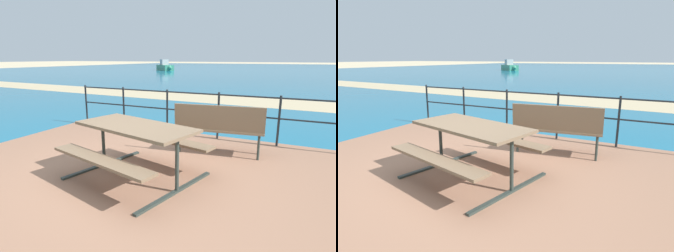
{
  "view_description": "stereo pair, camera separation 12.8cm",
  "coord_description": "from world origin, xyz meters",
  "views": [
    {
      "loc": [
        2.18,
        -3.17,
        1.71
      ],
      "look_at": [
        0.04,
        1.18,
        0.54
      ],
      "focal_mm": 30.08,
      "sensor_mm": 36.0,
      "label": 1
    },
    {
      "loc": [
        2.29,
        -3.11,
        1.71
      ],
      "look_at": [
        0.04,
        1.18,
        0.54
      ],
      "focal_mm": 30.08,
      "sensor_mm": 36.0,
      "label": 2
    }
  ],
  "objects": [
    {
      "name": "picnic_table",
      "position": [
        0.13,
        -0.03,
        0.64
      ],
      "size": [
        1.99,
        1.83,
        0.76
      ],
      "rotation": [
        0.0,
        0.0,
        -0.24
      ],
      "color": "#7A6047",
      "rests_on": "patio_paving"
    },
    {
      "name": "railing_fence",
      "position": [
        0.0,
        2.42,
        0.67
      ],
      "size": [
        5.94,
        0.04,
        0.97
      ],
      "color": "#1E2328",
      "rests_on": "patio_paving"
    },
    {
      "name": "patio_paving",
      "position": [
        0.0,
        0.0,
        0.03
      ],
      "size": [
        6.4,
        5.2,
        0.06
      ],
      "primitive_type": "cube",
      "color": "#996B51",
      "rests_on": "ground"
    },
    {
      "name": "boat_near",
      "position": [
        -16.11,
        33.05,
        0.5
      ],
      "size": [
        3.68,
        3.49,
        1.51
      ],
      "rotation": [
        0.0,
        0.0,
        5.54
      ],
      "color": "#338466",
      "rests_on": "sea_water"
    },
    {
      "name": "beach_strip",
      "position": [
        0.0,
        8.39,
        0.01
      ],
      "size": [
        54.06,
        4.36,
        0.01
      ],
      "primitive_type": "cube",
      "rotation": [
        0.0,
        0.0,
        -0.03
      ],
      "color": "tan",
      "rests_on": "ground"
    },
    {
      "name": "ground_plane",
      "position": [
        0.0,
        0.0,
        0.0
      ],
      "size": [
        240.0,
        240.0,
        0.0
      ],
      "primitive_type": "plane",
      "color": "beige"
    },
    {
      "name": "sea_water",
      "position": [
        0.0,
        40.0,
        0.01
      ],
      "size": [
        90.0,
        90.0,
        0.01
      ],
      "primitive_type": "cube",
      "color": "#196B8E",
      "rests_on": "ground"
    },
    {
      "name": "park_bench",
      "position": [
        0.89,
        1.42,
        0.59
      ],
      "size": [
        1.55,
        0.62,
        0.89
      ],
      "rotation": [
        0.0,
        0.0,
        3.28
      ],
      "color": "#7A6047",
      "rests_on": "patio_paving"
    }
  ]
}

